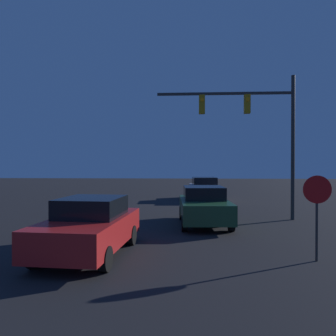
{
  "coord_description": "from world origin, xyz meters",
  "views": [
    {
      "loc": [
        0.72,
        0.6,
        2.64
      ],
      "look_at": [
        0.0,
        13.13,
        2.49
      ],
      "focal_mm": 35.0,
      "sensor_mm": 36.0,
      "label": 1
    }
  ],
  "objects_px": {
    "car_near": "(90,226)",
    "stop_sign": "(317,201)",
    "traffic_signal_mast": "(257,123)",
    "car_mid": "(204,206)",
    "car_far": "(205,189)"
  },
  "relations": [
    {
      "from": "car_near",
      "to": "stop_sign",
      "type": "bearing_deg",
      "value": -178.34
    },
    {
      "from": "car_near",
      "to": "traffic_signal_mast",
      "type": "height_order",
      "value": "traffic_signal_mast"
    },
    {
      "from": "car_mid",
      "to": "stop_sign",
      "type": "relative_size",
      "value": 1.9
    },
    {
      "from": "car_far",
      "to": "car_mid",
      "type": "bearing_deg",
      "value": 83.2
    },
    {
      "from": "traffic_signal_mast",
      "to": "stop_sign",
      "type": "relative_size",
      "value": 2.93
    },
    {
      "from": "car_mid",
      "to": "traffic_signal_mast",
      "type": "height_order",
      "value": "traffic_signal_mast"
    },
    {
      "from": "car_near",
      "to": "car_far",
      "type": "relative_size",
      "value": 1.0
    },
    {
      "from": "car_mid",
      "to": "car_far",
      "type": "relative_size",
      "value": 1.0
    },
    {
      "from": "car_far",
      "to": "stop_sign",
      "type": "xyz_separation_m",
      "value": [
        2.22,
        -15.15,
        0.81
      ]
    },
    {
      "from": "car_far",
      "to": "stop_sign",
      "type": "height_order",
      "value": "stop_sign"
    },
    {
      "from": "car_far",
      "to": "stop_sign",
      "type": "relative_size",
      "value": 1.91
    },
    {
      "from": "car_far",
      "to": "car_near",
      "type": "bearing_deg",
      "value": 70.94
    },
    {
      "from": "stop_sign",
      "to": "traffic_signal_mast",
      "type": "bearing_deg",
      "value": 91.52
    },
    {
      "from": "car_mid",
      "to": "traffic_signal_mast",
      "type": "relative_size",
      "value": 0.65
    },
    {
      "from": "traffic_signal_mast",
      "to": "stop_sign",
      "type": "distance_m",
      "value": 7.33
    }
  ]
}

